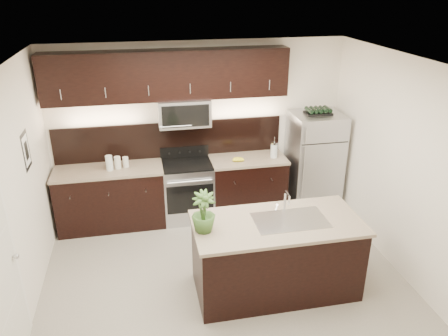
% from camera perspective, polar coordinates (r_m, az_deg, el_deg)
% --- Properties ---
extents(ground, '(4.50, 4.50, 0.00)m').
position_cam_1_polar(ground, '(5.70, 0.14, -14.46)').
color(ground, gray).
rests_on(ground, ground).
extents(room_walls, '(4.52, 4.02, 2.71)m').
position_cam_1_polar(room_walls, '(4.79, -1.05, 1.27)').
color(room_walls, silver).
rests_on(room_walls, ground).
extents(counter_run, '(3.51, 0.65, 0.94)m').
position_cam_1_polar(counter_run, '(6.82, -6.48, -3.08)').
color(counter_run, black).
rests_on(counter_run, ground).
extents(upper_fixtures, '(3.49, 0.40, 1.66)m').
position_cam_1_polar(upper_fixtures, '(6.40, -7.05, 11.01)').
color(upper_fixtures, black).
rests_on(upper_fixtures, counter_run).
extents(island, '(1.96, 0.96, 0.94)m').
position_cam_1_polar(island, '(5.35, 6.77, -11.29)').
color(island, black).
rests_on(island, ground).
extents(sink_faucet, '(0.84, 0.50, 0.28)m').
position_cam_1_polar(sink_faucet, '(5.14, 8.59, -6.56)').
color(sink_faucet, silver).
rests_on(sink_faucet, island).
extents(refrigerator, '(0.77, 0.70, 1.60)m').
position_cam_1_polar(refrigerator, '(7.14, 11.63, 0.74)').
color(refrigerator, '#B2B2B7').
rests_on(refrigerator, ground).
extents(wine_rack, '(0.40, 0.25, 0.10)m').
position_cam_1_polar(wine_rack, '(6.86, 12.20, 7.27)').
color(wine_rack, black).
rests_on(wine_rack, refrigerator).
extents(plant, '(0.29, 0.29, 0.47)m').
position_cam_1_polar(plant, '(4.78, -2.70, -5.76)').
color(plant, '#325221').
rests_on(plant, island).
extents(canisters, '(0.32, 0.16, 0.22)m').
position_cam_1_polar(canisters, '(6.56, -13.98, 0.68)').
color(canisters, silver).
rests_on(canisters, counter_run).
extents(french_press, '(0.11, 0.11, 0.32)m').
position_cam_1_polar(french_press, '(6.82, 6.55, 2.35)').
color(french_press, silver).
rests_on(french_press, counter_run).
extents(bananas, '(0.20, 0.16, 0.06)m').
position_cam_1_polar(bananas, '(6.67, 1.42, 1.15)').
color(bananas, yellow).
rests_on(bananas, counter_run).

